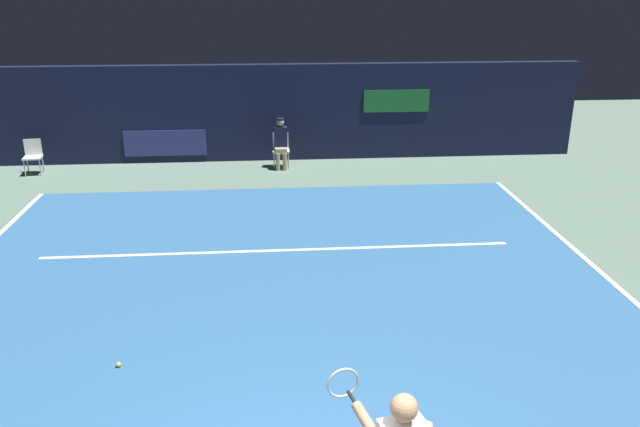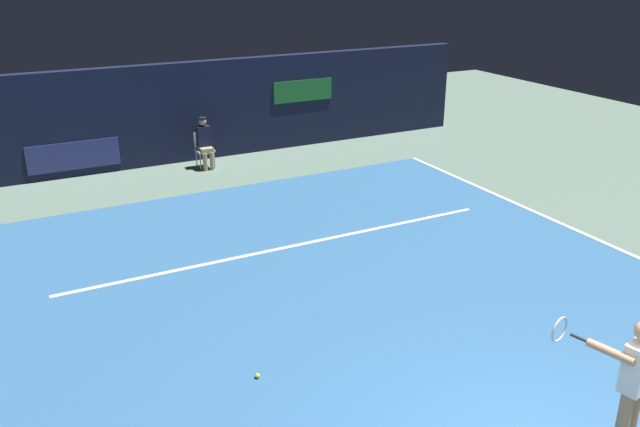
# 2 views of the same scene
# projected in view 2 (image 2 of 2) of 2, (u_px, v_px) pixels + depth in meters

# --- Properties ---
(ground_plane) EXTENTS (33.33, 33.33, 0.00)m
(ground_plane) POSITION_uv_depth(u_px,v_px,m) (342.00, 292.00, 10.80)
(ground_plane) COLOR slate
(court_surface) EXTENTS (10.99, 11.51, 0.01)m
(court_surface) POSITION_uv_depth(u_px,v_px,m) (342.00, 292.00, 10.80)
(court_surface) COLOR #336699
(court_surface) RESTS_ON ground
(line_sideline_left) EXTENTS (0.10, 11.51, 0.01)m
(line_sideline_left) POSITION_uv_depth(u_px,v_px,m) (580.00, 232.00, 13.12)
(line_sideline_left) COLOR white
(line_sideline_left) RESTS_ON court_surface
(line_service) EXTENTS (8.57, 0.10, 0.01)m
(line_service) POSITION_uv_depth(u_px,v_px,m) (290.00, 247.00, 12.46)
(line_service) COLOR white
(line_service) RESTS_ON court_surface
(back_wall) EXTENTS (16.79, 0.33, 2.60)m
(back_wall) POSITION_uv_depth(u_px,v_px,m) (186.00, 112.00, 17.32)
(back_wall) COLOR #141933
(back_wall) RESTS_ON ground
(tennis_player) EXTENTS (0.79, 0.93, 1.73)m
(tennis_player) POSITION_uv_depth(u_px,v_px,m) (632.00, 382.00, 6.90)
(tennis_player) COLOR tan
(tennis_player) RESTS_ON ground
(line_judge_on_chair) EXTENTS (0.44, 0.53, 1.32)m
(line_judge_on_chair) POSITION_uv_depth(u_px,v_px,m) (204.00, 142.00, 16.87)
(line_judge_on_chair) COLOR white
(line_judge_on_chair) RESTS_ON ground
(tennis_ball) EXTENTS (0.07, 0.07, 0.07)m
(tennis_ball) POSITION_uv_depth(u_px,v_px,m) (257.00, 376.00, 8.59)
(tennis_ball) COLOR #CCE033
(tennis_ball) RESTS_ON court_surface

